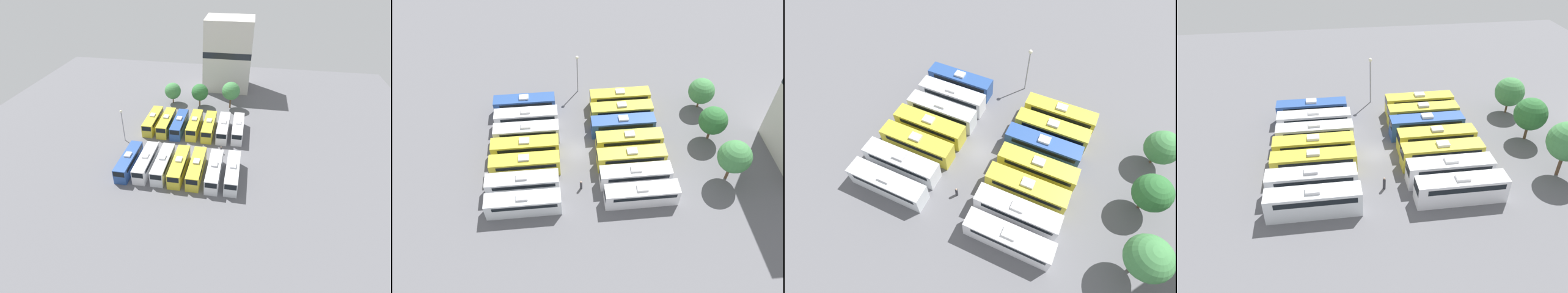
% 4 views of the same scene
% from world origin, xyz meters
% --- Properties ---
extents(ground_plane, '(114.86, 114.86, 0.00)m').
position_xyz_m(ground_plane, '(0.00, 0.00, 0.00)').
color(ground_plane, slate).
extents(bus_0, '(2.57, 10.80, 3.54)m').
position_xyz_m(bus_0, '(-10.60, -8.50, 1.75)').
color(bus_0, '#284C93').
rests_on(bus_0, ground_plane).
extents(bus_1, '(2.57, 10.80, 3.54)m').
position_xyz_m(bus_1, '(-7.02, -8.16, 1.75)').
color(bus_1, silver).
rests_on(bus_1, ground_plane).
extents(bus_2, '(2.57, 10.80, 3.54)m').
position_xyz_m(bus_2, '(-3.46, -8.09, 1.75)').
color(bus_2, silver).
rests_on(bus_2, ground_plane).
extents(bus_3, '(2.57, 10.80, 3.54)m').
position_xyz_m(bus_3, '(-0.10, -8.27, 1.75)').
color(bus_3, gold).
rests_on(bus_3, ground_plane).
extents(bus_4, '(2.57, 10.80, 3.54)m').
position_xyz_m(bus_4, '(3.43, -8.30, 1.75)').
color(bus_4, gold).
rests_on(bus_4, ground_plane).
extents(bus_5, '(2.57, 10.80, 3.54)m').
position_xyz_m(bus_5, '(7.03, -8.59, 1.75)').
color(bus_5, silver).
rests_on(bus_5, ground_plane).
extents(bus_6, '(2.57, 10.80, 3.54)m').
position_xyz_m(bus_6, '(10.60, -8.43, 1.75)').
color(bus_6, silver).
rests_on(bus_6, ground_plane).
extents(bus_7, '(2.57, 10.80, 3.54)m').
position_xyz_m(bus_7, '(-10.55, 8.66, 1.75)').
color(bus_7, gold).
rests_on(bus_7, ground_plane).
extents(bus_8, '(2.57, 10.80, 3.54)m').
position_xyz_m(bus_8, '(-7.01, 8.42, 1.75)').
color(bus_8, gold).
rests_on(bus_8, ground_plane).
extents(bus_9, '(2.57, 10.80, 3.54)m').
position_xyz_m(bus_9, '(-3.67, 8.14, 1.75)').
color(bus_9, '#284C93').
rests_on(bus_9, ground_plane).
extents(bus_10, '(2.57, 10.80, 3.54)m').
position_xyz_m(bus_10, '(0.04, 8.57, 1.75)').
color(bus_10, gold).
rests_on(bus_10, ground_plane).
extents(bus_11, '(2.57, 10.80, 3.54)m').
position_xyz_m(bus_11, '(3.67, 8.34, 1.75)').
color(bus_11, gold).
rests_on(bus_11, ground_plane).
extents(bus_12, '(2.57, 10.80, 3.54)m').
position_xyz_m(bus_12, '(7.16, 8.34, 1.75)').
color(bus_12, white).
rests_on(bus_12, ground_plane).
extents(bus_13, '(2.57, 10.80, 3.54)m').
position_xyz_m(bus_13, '(10.66, 8.61, 1.75)').
color(bus_13, white).
rests_on(bus_13, ground_plane).
extents(worker_person, '(0.36, 0.36, 1.72)m').
position_xyz_m(worker_person, '(7.50, 0.03, 0.80)').
color(worker_person, '#333338').
rests_on(worker_person, ground_plane).
extents(light_pole, '(0.60, 0.60, 7.97)m').
position_xyz_m(light_pole, '(-15.37, 1.33, 5.39)').
color(light_pole, gray).
rests_on(light_pole, ground_plane).
extents(tree_0, '(4.62, 4.62, 6.02)m').
position_xyz_m(tree_0, '(-8.81, 22.93, 3.70)').
color(tree_0, brown).
rests_on(tree_0, ground_plane).
extents(tree_1, '(4.68, 4.68, 6.46)m').
position_xyz_m(tree_1, '(-0.92, 22.41, 4.11)').
color(tree_1, brown).
rests_on(tree_1, ground_plane).
extents(tree_2, '(4.95, 4.95, 7.55)m').
position_xyz_m(tree_2, '(7.67, 22.63, 5.06)').
color(tree_2, brown).
rests_on(tree_2, ground_plane).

